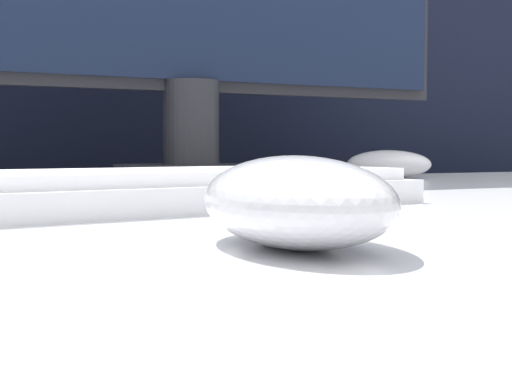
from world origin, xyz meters
The scene contains 4 objects.
partition_panel centered at (0.00, 0.62, 0.73)m, with size 5.00×0.03×1.46m.
computer_mouse_near centered at (-0.07, -0.14, 0.72)m, with size 0.08×0.12×0.03m.
keyboard centered at (-0.07, 0.06, 0.72)m, with size 0.38×0.18×0.02m.
computer_mouse_far centered at (0.35, 0.36, 0.72)m, with size 0.11×0.12×0.04m.
Camera 1 is at (-0.20, -0.37, 0.74)m, focal length 50.00 mm.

